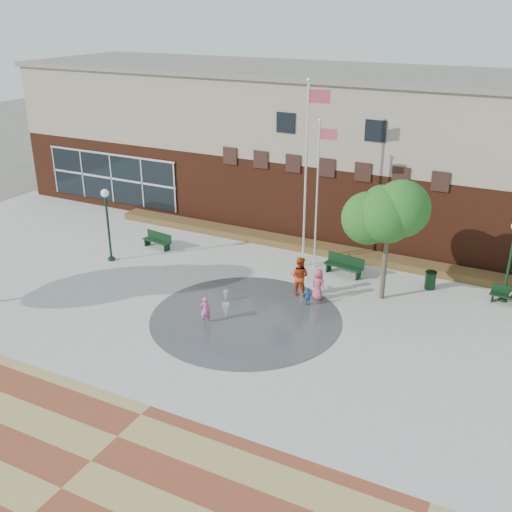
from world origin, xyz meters
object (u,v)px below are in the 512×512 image
at_px(flagpole_left, 307,167).
at_px(trash_can, 430,280).
at_px(flagpole_right, 318,188).
at_px(child_splash, 205,310).
at_px(bench_left, 157,243).

distance_m(flagpole_left, trash_can, 8.13).
bearing_deg(flagpole_right, trash_can, -3.87).
bearing_deg(flagpole_left, flagpole_right, -2.72).
relative_size(trash_can, child_splash, 0.74).
distance_m(flagpole_left, bench_left, 9.85).
xyz_separation_m(bench_left, trash_can, (14.83, 1.70, 0.16)).
bearing_deg(bench_left, trash_can, 14.73).
height_order(flagpole_left, flagpole_right, flagpole_left).
height_order(flagpole_left, bench_left, flagpole_left).
bearing_deg(flagpole_left, child_splash, -114.46).
relative_size(flagpole_right, trash_can, 8.54).
bearing_deg(child_splash, bench_left, -77.16).
relative_size(bench_left, child_splash, 1.53).
bearing_deg(trash_can, child_splash, -135.55).
xyz_separation_m(flagpole_right, bench_left, (-8.92, -1.58, -4.02)).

